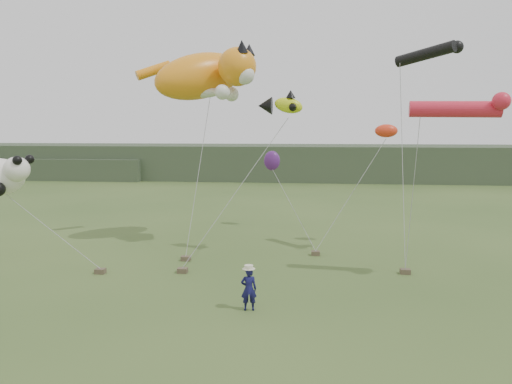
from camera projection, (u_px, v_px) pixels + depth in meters
ground at (248, 307)px, 16.65m from camera, size 120.00×120.00×0.00m
headland at (270, 162)px, 60.82m from camera, size 90.00×13.00×4.00m
festival_attendant at (249, 289)px, 16.32m from camera, size 0.57×0.42×1.43m
sandbag_anchors at (239, 264)px, 21.58m from camera, size 12.91×4.35×0.21m
cat_kite at (208, 75)px, 25.07m from camera, size 6.67×5.17×3.32m
fish_kite at (280, 105)px, 22.68m from camera, size 2.13×1.43×1.15m
tube_kites at (449, 85)px, 19.99m from camera, size 3.47×5.90×3.42m
panda_kite at (1, 176)px, 23.08m from camera, size 3.05×1.97×1.90m
misc_kites at (312, 150)px, 27.92m from camera, size 7.11×4.94×2.71m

